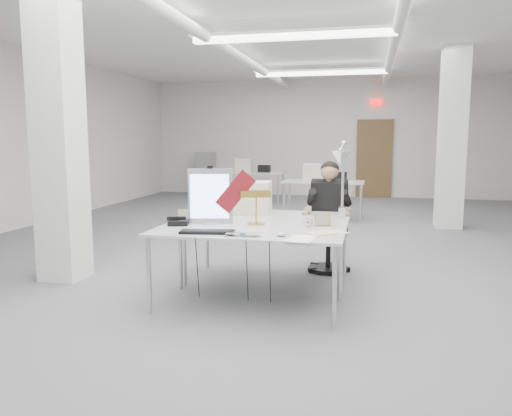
% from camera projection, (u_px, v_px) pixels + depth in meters
% --- Properties ---
extents(room_shell, '(10.04, 14.04, 3.24)m').
position_uv_depth(room_shell, '(295.00, 132.00, 7.09)').
color(room_shell, '#5A5A5C').
rests_on(room_shell, ground).
extents(desk_main, '(1.80, 0.90, 0.02)m').
position_uv_depth(desk_main, '(248.00, 231.00, 4.69)').
color(desk_main, silver).
rests_on(desk_main, room_shell).
extents(desk_second, '(1.80, 0.90, 0.02)m').
position_uv_depth(desk_second, '(267.00, 216.00, 5.56)').
color(desk_second, silver).
rests_on(desk_second, room_shell).
extents(bg_desk_a, '(1.60, 0.80, 0.02)m').
position_uv_depth(bg_desk_a, '(324.00, 182.00, 9.95)').
color(bg_desk_a, silver).
rests_on(bg_desk_a, room_shell).
extents(bg_desk_b, '(1.60, 0.80, 0.02)m').
position_uv_depth(bg_desk_b, '(252.00, 173.00, 12.52)').
color(bg_desk_b, silver).
rests_on(bg_desk_b, room_shell).
extents(filing_cabinet, '(0.45, 0.55, 1.20)m').
position_uv_depth(filing_cabinet, '(206.00, 173.00, 14.32)').
color(filing_cabinet, gray).
rests_on(filing_cabinet, room_shell).
extents(office_chair, '(0.63, 0.63, 1.17)m').
position_uv_depth(office_chair, '(329.00, 224.00, 6.02)').
color(office_chair, black).
rests_on(office_chair, room_shell).
extents(seated_person, '(0.51, 0.61, 0.84)m').
position_uv_depth(seated_person, '(329.00, 198.00, 5.92)').
color(seated_person, black).
rests_on(seated_person, office_chair).
extents(monitor, '(0.44, 0.14, 0.55)m').
position_uv_depth(monitor, '(210.00, 196.00, 5.01)').
color(monitor, '#A7A8AC').
rests_on(monitor, desk_main).
extents(pennant, '(0.40, 0.12, 0.44)m').
position_uv_depth(pennant, '(236.00, 192.00, 4.91)').
color(pennant, maroon).
rests_on(pennant, monitor).
extents(keyboard, '(0.51, 0.24, 0.02)m').
position_uv_depth(keyboard, '(207.00, 232.00, 4.52)').
color(keyboard, black).
rests_on(keyboard, desk_main).
extents(laptop, '(0.32, 0.21, 0.02)m').
position_uv_depth(laptop, '(243.00, 235.00, 4.36)').
color(laptop, '#A5A5AA').
rests_on(laptop, desk_main).
extents(mouse, '(0.10, 0.06, 0.04)m').
position_uv_depth(mouse, '(281.00, 234.00, 4.37)').
color(mouse, '#B6B7BB').
rests_on(mouse, desk_main).
extents(bankers_lamp, '(0.32, 0.20, 0.34)m').
position_uv_depth(bankers_lamp, '(256.00, 207.00, 4.96)').
color(bankers_lamp, gold).
rests_on(bankers_lamp, desk_main).
extents(desk_phone, '(0.23, 0.22, 0.05)m').
position_uv_depth(desk_phone, '(179.00, 223.00, 4.94)').
color(desk_phone, black).
rests_on(desk_phone, desk_main).
extents(picture_frame_left, '(0.15, 0.06, 0.11)m').
position_uv_depth(picture_frame_left, '(185.00, 215.00, 5.23)').
color(picture_frame_left, tan).
rests_on(picture_frame_left, desk_main).
extents(picture_frame_right, '(0.16, 0.06, 0.12)m').
position_uv_depth(picture_frame_right, '(323.00, 220.00, 4.88)').
color(picture_frame_right, '#B3814D').
rests_on(picture_frame_right, desk_main).
extents(desk_clock, '(0.09, 0.06, 0.09)m').
position_uv_depth(desk_clock, '(308.00, 221.00, 4.85)').
color(desk_clock, '#B5B4B9').
rests_on(desk_clock, desk_main).
extents(paper_stack_a, '(0.25, 0.34, 0.01)m').
position_uv_depth(paper_stack_a, '(301.00, 239.00, 4.25)').
color(paper_stack_a, white).
rests_on(paper_stack_a, desk_main).
extents(paper_stack_b, '(0.32, 0.33, 0.01)m').
position_uv_depth(paper_stack_b, '(323.00, 233.00, 4.51)').
color(paper_stack_b, '#E3C687').
rests_on(paper_stack_b, desk_main).
extents(paper_stack_c, '(0.22, 0.23, 0.01)m').
position_uv_depth(paper_stack_c, '(338.00, 232.00, 4.56)').
color(paper_stack_c, silver).
rests_on(paper_stack_c, desk_main).
extents(beige_monitor, '(0.41, 0.39, 0.36)m').
position_uv_depth(beige_monitor, '(253.00, 198.00, 5.68)').
color(beige_monitor, beige).
rests_on(beige_monitor, desk_second).
extents(architect_lamp, '(0.55, 0.79, 0.97)m').
position_uv_depth(architect_lamp, '(342.00, 175.00, 5.04)').
color(architect_lamp, silver).
rests_on(architect_lamp, desk_second).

